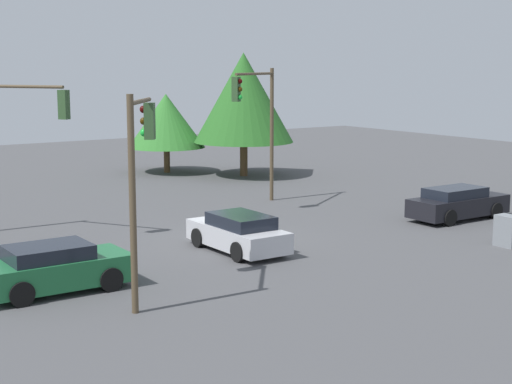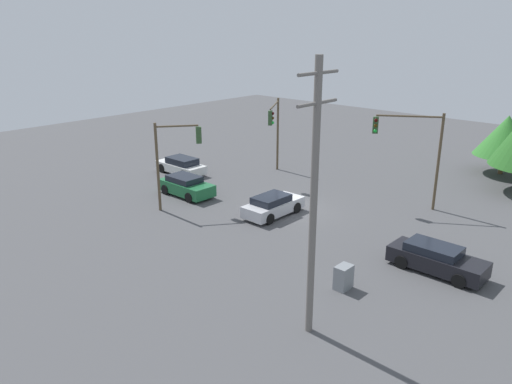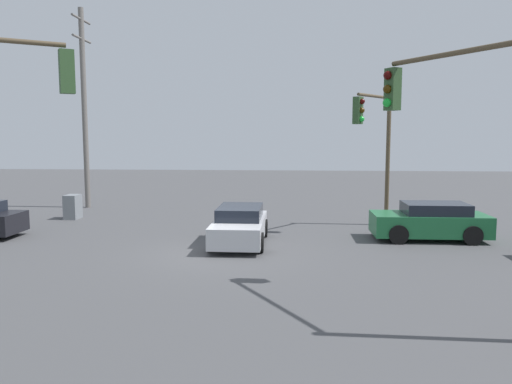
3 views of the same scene
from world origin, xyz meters
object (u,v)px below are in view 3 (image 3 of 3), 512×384
(traffic_signal_aux, at_px, (376,136))
(traffic_signal_cross, at_px, (473,126))
(electrical_cabinet, at_px, (73,207))
(sedan_green, at_px, (430,222))
(sedan_silver, at_px, (240,226))

(traffic_signal_aux, bearing_deg, traffic_signal_cross, 38.78)
(electrical_cabinet, bearing_deg, traffic_signal_cross, 50.43)
(traffic_signal_cross, bearing_deg, electrical_cabinet, 18.02)
(sedan_green, bearing_deg, traffic_signal_cross, 170.04)
(sedan_green, height_order, electrical_cabinet, sedan_green)
(sedan_silver, relative_size, traffic_signal_aux, 0.74)
(sedan_green, bearing_deg, electrical_cabinet, 76.65)
(traffic_signal_cross, bearing_deg, sedan_green, -42.36)
(sedan_silver, distance_m, electrical_cabinet, 9.70)
(traffic_signal_cross, height_order, electrical_cabinet, traffic_signal_cross)
(traffic_signal_aux, bearing_deg, sedan_silver, -20.99)
(sedan_silver, bearing_deg, electrical_cabinet, -29.94)
(sedan_silver, bearing_deg, sedan_green, -170.57)
(traffic_signal_cross, height_order, traffic_signal_aux, traffic_signal_cross)
(sedan_silver, xyz_separation_m, traffic_signal_aux, (-3.34, 5.34, 3.23))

